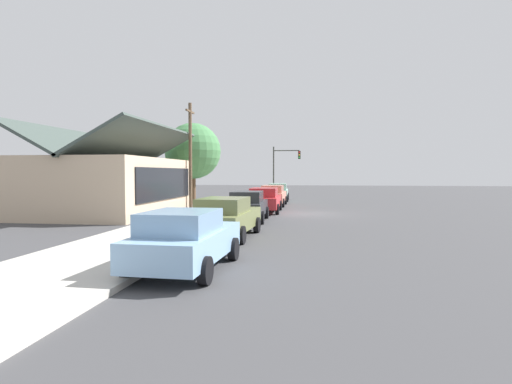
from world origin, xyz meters
TOP-DOWN VIEW (x-y plane):
  - ground_plane at (0.00, 0.00)m, footprint 120.00×120.00m
  - sidewalk_curb at (0.00, 5.60)m, footprint 60.00×4.20m
  - car_skyblue at (-15.73, 2.68)m, footprint 4.53×2.20m
  - car_olive at (-10.13, 2.82)m, footprint 4.89×2.26m
  - car_charcoal at (-4.45, 2.87)m, footprint 4.41×2.03m
  - car_cherry at (0.62, 2.61)m, footprint 4.89×2.15m
  - car_coral at (6.11, 2.61)m, footprint 4.83×1.98m
  - car_seafoam at (11.88, 2.76)m, footprint 4.91×2.15m
  - storefront_building at (-1.47, 11.98)m, footprint 11.67×7.34m
  - shade_tree at (6.73, 9.19)m, footprint 4.51×4.51m
  - traffic_light_main at (16.37, 2.54)m, footprint 0.37×2.79m
  - utility_pole_wooden at (2.82, 8.20)m, footprint 1.80×0.24m
  - fire_hydrant_red at (2.60, 4.20)m, footprint 0.22×0.22m

SIDE VIEW (x-z plane):
  - ground_plane at x=0.00m, z-range 0.00..0.00m
  - sidewalk_curb at x=0.00m, z-range 0.00..0.16m
  - fire_hydrant_red at x=2.60m, z-range 0.14..0.85m
  - car_charcoal at x=-4.45m, z-range 0.02..1.61m
  - car_skyblue at x=-15.73m, z-range 0.02..1.61m
  - car_coral at x=6.11m, z-range 0.02..1.61m
  - car_seafoam at x=11.88m, z-range 0.02..1.61m
  - car_cherry at x=0.62m, z-range 0.02..1.61m
  - car_olive at x=-10.13m, z-range 0.02..1.61m
  - storefront_building at x=-1.47m, z-range -0.85..4.58m
  - traffic_light_main at x=16.37m, z-range 0.89..6.09m
  - utility_pole_wooden at x=2.82m, z-range 0.18..7.68m
  - shade_tree at x=6.73m, z-range 1.01..7.57m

